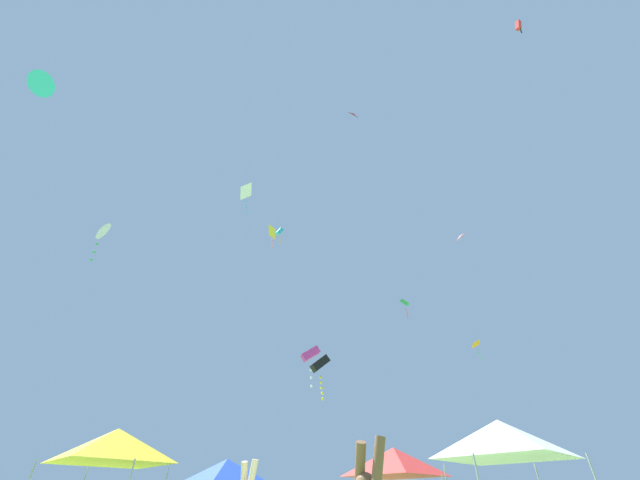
% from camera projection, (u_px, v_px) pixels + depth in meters
% --- Properties ---
extents(canopy_tent_red, '(3.16, 3.16, 3.38)m').
position_uv_depth(canopy_tent_red, '(395.00, 462.00, 14.93)').
color(canopy_tent_red, '#9E9EA3').
rests_on(canopy_tent_red, ground).
extents(canopy_tent_blue, '(2.84, 2.84, 3.04)m').
position_uv_depth(canopy_tent_blue, '(226.00, 472.00, 15.37)').
color(canopy_tent_blue, '#9E9EA3').
rests_on(canopy_tent_blue, ground).
extents(canopy_tent_yellow, '(3.57, 3.57, 3.82)m').
position_uv_depth(canopy_tent_yellow, '(114.00, 446.00, 13.75)').
color(canopy_tent_yellow, '#9E9EA3').
rests_on(canopy_tent_yellow, ground).
extents(canopy_tent_white, '(3.51, 3.51, 3.75)m').
position_uv_depth(canopy_tent_white, '(502.00, 439.00, 11.99)').
color(canopy_tent_white, '#9E9EA3').
rests_on(canopy_tent_white, ground).
extents(kite_cyan_delta, '(1.78, 1.66, 1.00)m').
position_uv_depth(kite_cyan_delta, '(42.00, 84.00, 22.24)').
color(kite_cyan_delta, '#2DB7CC').
extents(kite_pink_delta, '(1.18, 1.34, 0.89)m').
position_uv_depth(kite_pink_delta, '(460.00, 237.00, 34.88)').
color(kite_pink_delta, pink).
extents(kite_yellow_diamond, '(0.98, 1.02, 2.43)m').
position_uv_depth(kite_yellow_diamond, '(273.00, 233.00, 33.10)').
color(kite_yellow_diamond, yellow).
extents(kite_red_box, '(0.42, 0.49, 1.44)m').
position_uv_depth(kite_red_box, '(518.00, 26.00, 21.98)').
color(kite_red_box, red).
extents(kite_green_box, '(0.92, 0.77, 2.06)m').
position_uv_depth(kite_green_box, '(405.00, 303.00, 38.33)').
color(kite_green_box, green).
extents(kite_white_delta, '(1.27, 1.53, 2.87)m').
position_uv_depth(kite_white_delta, '(102.00, 231.00, 25.54)').
color(kite_white_delta, white).
extents(kite_red_delta, '(1.26, 1.12, 1.00)m').
position_uv_depth(kite_red_delta, '(353.00, 114.00, 30.21)').
color(kite_red_delta, red).
extents(kite_cyan_box, '(0.84, 0.83, 2.23)m').
position_uv_depth(kite_cyan_box, '(280.00, 232.00, 38.36)').
color(kite_cyan_box, '#2DB7CC').
extents(kite_magenta_box, '(1.59, 1.02, 3.24)m').
position_uv_depth(kite_magenta_box, '(310.00, 355.00, 28.62)').
color(kite_magenta_box, '#D6389E').
extents(kite_white_diamond, '(0.58, 0.59, 1.32)m').
position_uv_depth(kite_white_diamond, '(245.00, 193.00, 14.99)').
color(kite_white_diamond, white).
extents(kite_black_box, '(1.46, 1.03, 3.06)m').
position_uv_depth(kite_black_box, '(320.00, 365.00, 25.18)').
color(kite_black_box, black).
extents(kite_orange_diamond, '(0.96, 1.03, 1.75)m').
position_uv_depth(kite_orange_diamond, '(476.00, 345.00, 35.27)').
color(kite_orange_diamond, orange).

